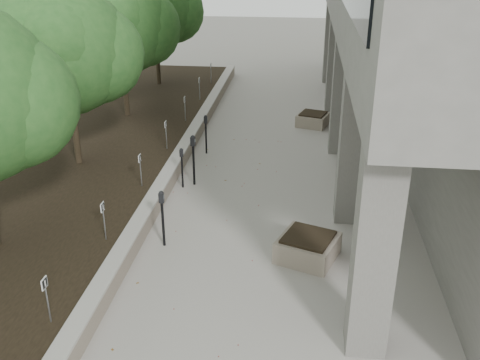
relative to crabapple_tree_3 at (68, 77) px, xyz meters
The scene contains 19 objects.
retaining_wall 4.25m from the crabapple_tree_3, 18.58° to the left, with size 0.39×26.00×0.50m, color gray, non-canonical shape.
planting_bed 3.16m from the crabapple_tree_3, 124.99° to the left, with size 7.00×26.00×0.40m, color black.
crabapple_tree_3 is the anchor object (origin of this frame).
crabapple_tree_4 5.00m from the crabapple_tree_3, 90.00° to the left, with size 4.60×4.00×5.44m, color #23511F, non-canonical shape.
crabapple_tree_5 10.00m from the crabapple_tree_3, 90.00° to the left, with size 4.60×4.00×5.44m, color #23511F, non-canonical shape.
parking_sign_2 8.20m from the crabapple_tree_3, 71.91° to the right, with size 0.04×0.22×0.96m, color black, non-canonical shape.
parking_sign_3 5.59m from the crabapple_tree_3, 61.43° to the right, with size 0.04×0.22×0.96m, color black, non-canonical shape.
parking_sign_4 3.64m from the crabapple_tree_3, 31.48° to the right, with size 0.04×0.22×0.96m, color black, non-canonical shape.
parking_sign_5 3.64m from the crabapple_tree_3, 31.48° to the left, with size 0.04×0.22×0.96m, color black, non-canonical shape.
parking_sign_6 5.59m from the crabapple_tree_3, 61.43° to the left, with size 0.04×0.22×0.96m, color black, non-canonical shape.
parking_sign_7 8.20m from the crabapple_tree_3, 71.91° to the left, with size 0.04×0.22×0.96m, color black, non-canonical shape.
parking_sign_8 11.01m from the crabapple_tree_3, 76.87° to the left, with size 0.04×0.22×0.96m, color black, non-canonical shape.
parking_meter_2 5.91m from the crabapple_tree_3, 46.95° to the right, with size 0.15×0.10×1.47m, color black, non-canonical shape.
parking_meter_3 4.28m from the crabapple_tree_3, ahead, with size 0.12×0.09×1.25m, color black, non-canonical shape.
parking_meter_4 4.42m from the crabapple_tree_3, ahead, with size 0.16×0.11×1.58m, color black, non-canonical shape.
parking_meter_5 4.92m from the crabapple_tree_3, 31.46° to the left, with size 0.14×0.10×1.38m, color black, non-canonical shape.
planter_front 8.72m from the crabapple_tree_3, 29.86° to the right, with size 1.26×1.26×0.59m, color gray, non-canonical shape.
planter_back 9.73m from the crabapple_tree_3, 38.00° to the left, with size 1.11×1.11×0.52m, color gray, non-canonical shape.
berry_scatter 6.38m from the crabapple_tree_3, 32.55° to the right, with size 3.30×14.10×0.02m, color maroon, non-canonical shape.
Camera 1 is at (2.05, -7.12, 6.90)m, focal length 40.74 mm.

